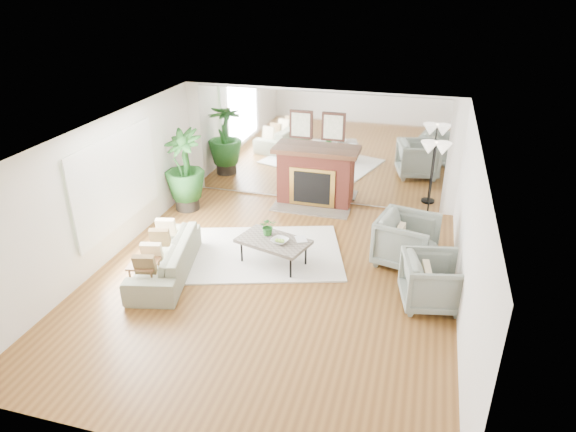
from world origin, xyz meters
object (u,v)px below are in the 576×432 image
(coffee_table, at_px, (273,242))
(floor_lamp, at_px, (435,155))
(fireplace, at_px, (314,177))
(armchair_front, at_px, (433,281))
(armchair_back, at_px, (406,240))
(sofa, at_px, (165,258))
(side_table, at_px, (144,267))
(potted_ficus, at_px, (184,168))

(coffee_table, xyz_separation_m, floor_lamp, (2.56, 2.25, 1.07))
(fireplace, distance_m, armchair_front, 4.13)
(coffee_table, height_order, armchair_front, armchair_front)
(armchair_back, height_order, floor_lamp, floor_lamp)
(fireplace, xyz_separation_m, sofa, (-1.80, -3.49, -0.35))
(armchair_back, bearing_deg, sofa, 123.13)
(coffee_table, height_order, armchair_back, armchair_back)
(side_table, relative_size, potted_ficus, 0.29)
(floor_lamp, bearing_deg, armchair_front, -86.90)
(sofa, height_order, side_table, sofa)
(sofa, xyz_separation_m, potted_ficus, (-0.80, 2.53, 0.64))
(armchair_front, bearing_deg, armchair_back, 10.28)
(armchair_front, bearing_deg, coffee_table, 67.63)
(fireplace, xyz_separation_m, armchair_front, (2.60, -3.20, -0.25))
(sofa, bearing_deg, floor_lamp, 112.59)
(coffee_table, distance_m, sofa, 1.87)
(armchair_front, relative_size, potted_ficus, 0.51)
(sofa, xyz_separation_m, floor_lamp, (4.25, 3.03, 1.21))
(potted_ficus, bearing_deg, floor_lamp, 5.66)
(side_table, bearing_deg, coffee_table, 36.88)
(fireplace, bearing_deg, armchair_front, -50.91)
(coffee_table, bearing_deg, armchair_front, -10.48)
(coffee_table, xyz_separation_m, side_table, (-1.76, -1.32, -0.02))
(side_table, bearing_deg, sofa, 82.84)
(fireplace, relative_size, potted_ficus, 1.16)
(armchair_front, relative_size, side_table, 1.78)
(fireplace, distance_m, potted_ficus, 2.78)
(coffee_table, height_order, potted_ficus, potted_ficus)
(armchair_back, distance_m, floor_lamp, 1.94)
(coffee_table, distance_m, potted_ficus, 3.09)
(coffee_table, bearing_deg, fireplace, 87.76)
(sofa, distance_m, side_table, 0.55)
(floor_lamp, bearing_deg, armchair_back, -101.72)
(fireplace, bearing_deg, side_table, -114.90)
(sofa, bearing_deg, side_table, -20.09)
(fireplace, height_order, potted_ficus, fireplace)
(fireplace, bearing_deg, coffee_table, -92.24)
(fireplace, xyz_separation_m, floor_lamp, (2.45, -0.45, 0.86))
(armchair_front, distance_m, side_table, 4.54)
(side_table, relative_size, floor_lamp, 0.29)
(side_table, bearing_deg, armchair_back, 26.50)
(sofa, height_order, armchair_back, armchair_back)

